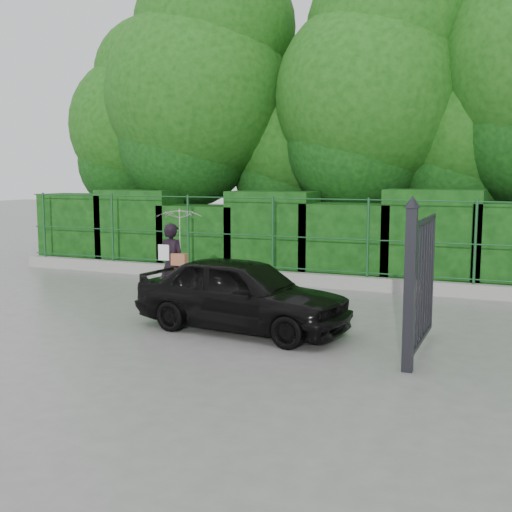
% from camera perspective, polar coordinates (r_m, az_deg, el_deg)
% --- Properties ---
extents(ground, '(80.00, 80.00, 0.00)m').
position_cam_1_polar(ground, '(11.69, -8.54, -5.78)').
color(ground, gray).
extents(kerb, '(14.00, 0.25, 0.30)m').
position_cam_1_polar(kerb, '(15.60, 0.12, -1.81)').
color(kerb, '#9E9E99').
rests_on(kerb, ground).
extents(fence, '(14.13, 0.06, 1.80)m').
position_cam_1_polar(fence, '(15.38, 0.88, 2.00)').
color(fence, '#184A24').
rests_on(fence, kerb).
extents(hedge, '(14.20, 1.20, 2.27)m').
position_cam_1_polar(hedge, '(16.40, 1.55, 1.74)').
color(hedge, black).
rests_on(hedge, ground).
extents(trees, '(17.10, 6.15, 8.08)m').
position_cam_1_polar(trees, '(18.19, 7.62, 13.57)').
color(trees, black).
rests_on(trees, ground).
extents(gate, '(0.22, 2.33, 2.36)m').
position_cam_1_polar(gate, '(9.19, 14.01, -2.00)').
color(gate, black).
rests_on(gate, ground).
extents(woman, '(0.94, 0.96, 1.94)m').
position_cam_1_polar(woman, '(13.14, -7.05, 1.34)').
color(woman, black).
rests_on(woman, ground).
extents(car, '(3.88, 1.95, 1.27)m').
position_cam_1_polar(car, '(10.81, -1.26, -3.35)').
color(car, black).
rests_on(car, ground).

